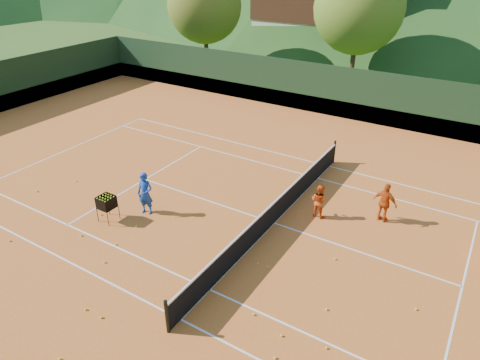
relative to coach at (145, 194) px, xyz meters
The scene contains 33 objects.
ground 4.95m from the coach, 23.36° to the left, with size 400.00×400.00×0.00m, color #2F4D18.
clay_court 4.95m from the coach, 23.36° to the left, with size 40.00×24.00×0.02m, color #CB5F21.
coach is the anchor object (origin of this frame).
student_a 6.52m from the coach, 30.02° to the left, with size 0.64×0.50×1.31m, color #DE4D13.
student_b 8.88m from the coach, 28.32° to the left, with size 0.91×0.38×1.55m, color #CF4E12.
tennis_ball_1 5.21m from the coach, ahead, with size 0.07×0.07×0.07m, color #D3ED27.
tennis_ball_2 8.04m from the coach, 24.49° to the right, with size 0.07×0.07×0.07m, color #D3ED27.
tennis_ball_3 4.87m from the coach, 125.46° to the right, with size 0.07×0.07×0.07m, color #D3ED27.
tennis_ball_4 3.94m from the coach, ahead, with size 0.07×0.07×0.07m, color #D3ED27.
tennis_ball_5 2.68m from the coach, 111.31° to the right, with size 0.07×0.07×0.07m, color #D3ED27.
tennis_ball_6 7.88m from the coach, ahead, with size 0.07×0.07×0.07m, color #D3ED27.
tennis_ball_8 7.61m from the coach, 20.18° to the right, with size 0.07×0.07×0.07m, color #D3ED27.
tennis_ball_11 6.79m from the coach, 65.84° to the right, with size 0.07×0.07×0.07m, color #D3ED27.
tennis_ball_12 3.21m from the coach, 73.34° to the right, with size 0.07×0.07×0.07m, color #D3ED27.
tennis_ball_15 7.29m from the coach, ahead, with size 0.07×0.07×0.07m, color #D3ED27.
tennis_ball_16 4.40m from the coach, behind, with size 0.07×0.07×0.07m, color #D3ED27.
tennis_ball_17 1.29m from the coach, 71.01° to the right, with size 0.07×0.07×0.07m, color #D3ED27.
tennis_ball_18 5.40m from the coach, 60.89° to the right, with size 0.07×0.07×0.07m, color #D3ED27.
tennis_ball_19 5.07m from the coach, 35.09° to the right, with size 0.07×0.07×0.07m, color #D3ED27.
tennis_ball_20 5.56m from the coach, ahead, with size 0.07×0.07×0.07m, color #D3ED27.
tennis_ball_21 5.17m from the coach, 66.92° to the right, with size 0.07×0.07×0.07m, color #D3ED27.
tennis_ball_22 2.31m from the coach, 76.92° to the right, with size 0.07×0.07×0.07m, color #D3ED27.
tennis_ball_23 1.91m from the coach, 141.65° to the right, with size 0.07×0.07×0.07m, color #D3ED27.
tennis_ball_24 5.21m from the coach, 165.99° to the right, with size 0.07×0.07×0.07m, color #D3ED27.
tennis_ball_25 9.93m from the coach, ahead, with size 0.07×0.07×0.07m, color #D3ED27.
tennis_ball_27 6.60m from the coach, 21.13° to the right, with size 0.07×0.07×0.07m, color #D3ED27.
tennis_ball_28 8.62m from the coach, 15.97° to the right, with size 0.07×0.07×0.07m, color #D3ED27.
court_lines 4.94m from the coach, 23.36° to the left, with size 23.83×11.03×0.00m.
tennis_net 4.88m from the coach, 23.36° to the left, with size 0.10×12.07×1.10m.
perimeter_fence 4.89m from the coach, 23.36° to the left, with size 40.40×24.24×3.00m.
ball_hopper 1.43m from the coach, 127.40° to the right, with size 0.57×0.57×1.00m.
tree_a 23.37m from the coach, 120.04° to the left, with size 6.00×6.00×7.88m.
tree_b 22.36m from the coach, 88.76° to the left, with size 6.40×6.40×8.40m.
Camera 1 is at (5.84, -11.80, 9.01)m, focal length 32.00 mm.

